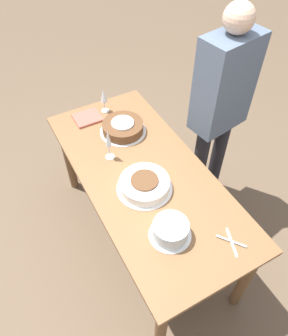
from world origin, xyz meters
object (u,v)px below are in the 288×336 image
Objects in this scene: cake_back_decorated at (171,230)px; wine_glass_near at (108,140)px; cake_front_chocolate at (123,127)px; person_cutting at (221,101)px; cake_center_white at (145,184)px; wine_glass_far at (104,97)px.

cake_back_decorated is 0.72m from wine_glass_near.
cake_back_decorated reaches higher than cake_front_chocolate.
wine_glass_near is at bearing -15.81° from person_cutting.
cake_center_white is 1.04× the size of cake_front_chocolate.
cake_front_chocolate is 0.20× the size of person_cutting.
cake_front_chocolate is (0.54, -0.12, 0.00)m from cake_center_white.
wine_glass_near is 0.83m from person_cutting.
cake_center_white is 0.38m from wine_glass_near.
cake_center_white is 0.81m from person_cutting.
cake_back_decorated is at bearing 29.00° from person_cutting.
cake_back_decorated is at bearing 170.41° from cake_front_chocolate.
cake_center_white is 1.78× the size of wine_glass_far.
person_cutting reaches higher than cake_front_chocolate.
wine_glass_near reaches higher than cake_back_decorated.
cake_center_white is 1.47× the size of cake_back_decorated.
wine_glass_far is at bearing -6.99° from cake_center_white.
cake_back_decorated is 0.14× the size of person_cutting.
cake_center_white is at bearing 173.01° from wine_glass_far.
wine_glass_near is (0.35, 0.08, 0.12)m from cake_center_white.
wine_glass_near reaches higher than wine_glass_far.
person_cutting reaches higher than cake_center_white.
cake_back_decorated is 1.01m from person_cutting.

